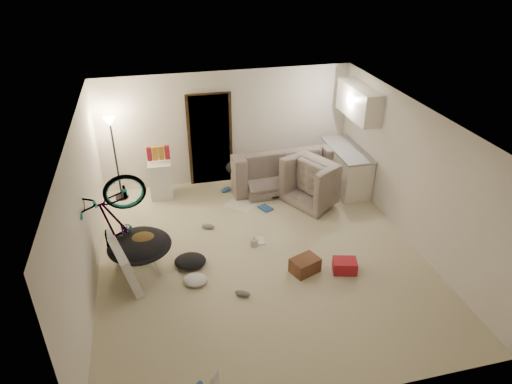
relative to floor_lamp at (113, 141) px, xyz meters
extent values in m
cube|color=beige|center=(2.40, -2.65, -1.32)|extent=(5.50, 6.00, 0.02)
cube|color=white|center=(2.40, -2.65, 1.20)|extent=(5.50, 6.00, 0.02)
cube|color=silver|center=(2.40, 0.36, -0.06)|extent=(5.50, 0.02, 2.50)
cube|color=silver|center=(2.40, -5.66, -0.06)|extent=(5.50, 0.02, 2.50)
cube|color=silver|center=(-0.36, -2.65, -0.06)|extent=(0.02, 6.00, 2.50)
cube|color=silver|center=(5.16, -2.65, -0.06)|extent=(0.02, 6.00, 2.50)
cube|color=black|center=(2.00, 0.32, -0.29)|extent=(0.85, 0.10, 2.04)
cube|color=#302010|center=(2.00, 0.29, -0.29)|extent=(0.97, 0.04, 2.10)
cylinder|color=black|center=(0.00, 0.00, -1.29)|extent=(0.28, 0.28, 0.03)
cylinder|color=black|center=(0.00, 0.00, -0.46)|extent=(0.04, 0.04, 1.70)
cone|color=#FFE0A5|center=(0.00, 0.00, 0.41)|extent=(0.24, 0.24, 0.18)
cube|color=silver|center=(4.83, -0.65, -0.87)|extent=(0.60, 1.50, 0.88)
cube|color=gray|center=(4.83, -0.65, -0.41)|extent=(0.64, 1.54, 0.04)
cube|color=silver|center=(4.96, -0.65, 0.64)|extent=(0.38, 1.40, 0.65)
imported|color=#343B34|center=(3.47, -0.20, -0.97)|extent=(2.34, 1.00, 0.67)
imported|color=#343B34|center=(4.13, -1.00, -0.95)|extent=(1.37, 1.43, 0.72)
imported|color=black|center=(0.10, -2.54, -0.81)|extent=(1.96, 1.01, 1.09)
cube|color=white|center=(0.85, -0.10, -0.91)|extent=(0.48, 0.48, 0.79)
cube|color=#A61824|center=(0.68, -0.10, -0.31)|extent=(0.10, 0.08, 0.30)
cube|color=orange|center=(0.80, -0.10, -0.31)|extent=(0.11, 0.09, 0.30)
cube|color=gold|center=(0.92, -0.10, -0.31)|extent=(0.11, 0.09, 0.30)
cube|color=#A61824|center=(1.04, -0.10, -0.31)|extent=(0.10, 0.07, 0.30)
cylinder|color=silver|center=(0.38, -2.63, -1.07)|extent=(0.68, 0.68, 0.48)
ellipsoid|color=black|center=(0.38, -2.63, -0.78)|extent=(0.96, 0.96, 0.40)
torus|color=black|center=(0.38, -2.63, -0.78)|extent=(1.03, 1.03, 0.07)
ellipsoid|color=brown|center=(0.43, -2.66, -0.67)|extent=(0.54, 0.47, 0.22)
ellipsoid|color=black|center=(2.52, -0.20, -0.77)|extent=(0.61, 0.52, 0.28)
cube|color=silver|center=(0.10, -2.79, -0.94)|extent=(0.59, 1.15, 0.75)
cube|color=brown|center=(3.01, -3.27, -1.18)|extent=(0.54, 0.47, 0.26)
cube|color=#A61824|center=(3.65, -3.42, -1.20)|extent=(0.44, 0.37, 0.22)
cylinder|color=beige|center=(2.35, -2.36, -1.23)|extent=(0.15, 0.15, 0.15)
cone|color=beige|center=(2.35, -2.36, -1.13)|extent=(0.08, 0.08, 0.06)
cube|color=silver|center=(2.40, -0.89, -1.30)|extent=(0.72, 0.71, 0.01)
cube|color=#2B579D|center=(2.88, -1.16, -1.29)|extent=(0.30, 0.34, 0.03)
cube|color=silver|center=(2.48, -2.25, -1.30)|extent=(0.21, 0.26, 0.02)
ellipsoid|color=#2B579D|center=(2.22, -0.27, -1.26)|extent=(0.28, 0.25, 0.10)
ellipsoid|color=slate|center=(1.62, -1.61, -1.26)|extent=(0.28, 0.21, 0.10)
ellipsoid|color=slate|center=(1.87, -3.60, -1.26)|extent=(0.27, 0.20, 0.09)
ellipsoid|color=black|center=(1.17, -2.66, -1.22)|extent=(0.62, 0.56, 0.17)
ellipsoid|color=black|center=(3.17, -0.71, -1.24)|extent=(0.46, 0.41, 0.13)
ellipsoid|color=silver|center=(1.20, -3.13, -1.25)|extent=(0.49, 0.46, 0.12)
camera|label=1|loc=(0.81, -8.92, 3.58)|focal=32.00mm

